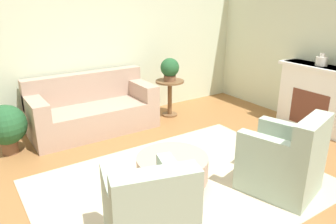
{
  "coord_description": "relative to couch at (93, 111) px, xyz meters",
  "views": [
    {
      "loc": [
        -2.04,
        -2.75,
        2.18
      ],
      "look_at": [
        0.15,
        0.55,
        0.75
      ],
      "focal_mm": 35.0,
      "sensor_mm": 36.0,
      "label": 1
    }
  ],
  "objects": [
    {
      "name": "vase_mantel_near",
      "position": [
        3.14,
        -2.0,
        0.83
      ],
      "size": [
        0.19,
        0.19,
        0.2
      ],
      "color": "silver",
      "rests_on": "fireplace"
    },
    {
      "name": "potted_plant_on_side_table",
      "position": [
        1.47,
        -0.11,
        0.56
      ],
      "size": [
        0.34,
        0.34,
        0.42
      ],
      "color": "brown",
      "rests_on": "side_table"
    },
    {
      "name": "rug",
      "position": [
        0.24,
        -2.23,
        -0.34
      ],
      "size": [
        3.38,
        2.47,
        0.01
      ],
      "color": "beige",
      "rests_on": "ground_plane"
    },
    {
      "name": "armchair_left",
      "position": [
        -0.65,
        -2.96,
        0.04
      ],
      "size": [
        0.87,
        0.96,
        0.96
      ],
      "color": "#9EB29E",
      "rests_on": "rug"
    },
    {
      "name": "side_table",
      "position": [
        1.47,
        -0.11,
        0.12
      ],
      "size": [
        0.53,
        0.53,
        0.68
      ],
      "color": "brown",
      "rests_on": "ground_plane"
    },
    {
      "name": "armchair_right",
      "position": [
        1.14,
        -2.96,
        0.04
      ],
      "size": [
        0.87,
        0.96,
        0.96
      ],
      "color": "#9EB29E",
      "rests_on": "rug"
    },
    {
      "name": "couch",
      "position": [
        0.0,
        0.0,
        0.0
      ],
      "size": [
        2.03,
        0.87,
        0.94
      ],
      "color": "tan",
      "rests_on": "ground_plane"
    },
    {
      "name": "potted_plant_floor",
      "position": [
        -1.34,
        -0.13,
        0.08
      ],
      "size": [
        0.57,
        0.57,
        0.72
      ],
      "color": "brown",
      "rests_on": "ground_plane"
    },
    {
      "name": "ground_plane",
      "position": [
        0.24,
        -2.23,
        -0.34
      ],
      "size": [
        16.0,
        16.0,
        0.0
      ],
      "primitive_type": "plane",
      "color": "#996638"
    },
    {
      "name": "ottoman_table",
      "position": [
        0.11,
        -2.2,
        -0.08
      ],
      "size": [
        0.84,
        0.84,
        0.4
      ],
      "color": "tan",
      "rests_on": "rug"
    },
    {
      "name": "fireplace",
      "position": [
        3.16,
        -2.0,
        0.23
      ],
      "size": [
        0.44,
        1.33,
        1.09
      ],
      "color": "white",
      "rests_on": "ground_plane"
    },
    {
      "name": "wall_back",
      "position": [
        0.24,
        0.51,
        1.06
      ],
      "size": [
        9.36,
        0.12,
        2.8
      ],
      "color": "beige",
      "rests_on": "ground_plane"
    }
  ]
}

